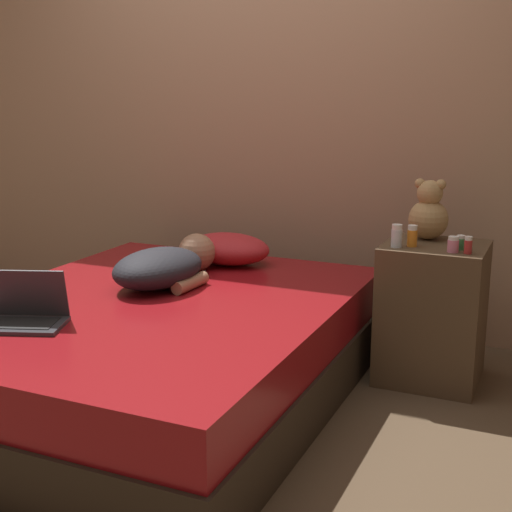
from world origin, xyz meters
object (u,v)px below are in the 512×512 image
Objects in this scene: person_lying at (166,265)px; teddy_bear at (429,213)px; bottle_green at (461,243)px; bottle_orange at (412,236)px; pillow at (228,249)px; bottle_pink at (453,245)px; laptop at (21,313)px; bottle_red at (468,245)px; bottle_clear at (397,236)px.

teddy_bear is (1.09, 0.52, 0.24)m from person_lying.
bottle_green is 0.21m from bottle_orange.
pillow is 6.57× the size of bottle_pink.
bottle_red is at bearing 13.89° from laptop.
pillow is 1.15× the size of laptop.
bottle_pink is at bearing -8.13° from pillow.
bottle_clear reaches higher than pillow.
pillow is 1.23m from laptop.
bottle_pink reaches higher than laptop.
laptop is at bearing -139.54° from bottle_clear.
bottle_pink is (-0.02, -0.06, 0.00)m from bottle_green.
teddy_bear is 0.26m from bottle_green.
person_lying is at bearing -166.88° from bottle_pink.
teddy_bear is at bearing 68.40° from bottle_clear.
bottle_pink is at bearing -12.49° from bottle_orange.
bottle_clear is at bearing -111.60° from teddy_bear.
laptop is (-0.30, -1.19, -0.03)m from pillow.
bottle_orange reaches higher than bottle_green.
bottle_pink is at bearing 0.23° from bottle_clear.
laptop is at bearing -103.96° from pillow.
laptop is 1.79m from bottle_pink.
laptop is at bearing -145.80° from bottle_red.
laptop is at bearing -144.60° from bottle_pink.
bottle_orange is (1.06, 0.33, 0.17)m from person_lying.
bottle_green reaches higher than pillow.
bottle_red is at bearing -2.53° from bottle_pink.
bottle_green is at bearing 19.32° from person_lying.
person_lying is 1.06m from bottle_clear.
teddy_bear is at bearing 3.68° from pillow.
teddy_bear reaches higher than bottle_pink.
bottle_orange reaches higher than bottle_red.
person_lying is 1.13m from bottle_orange.
bottle_orange is 1.39× the size of bottle_pink.
bottle_green reaches higher than person_lying.
bottle_pink is 0.92× the size of bottle_red.
teddy_bear is 4.09× the size of bottle_pink.
teddy_bear is (1.30, 1.26, 0.28)m from laptop.
teddy_bear is 0.21m from bottle_orange.
pillow is at bearing 81.93° from person_lying.
bottle_orange is at bearing 21.03° from person_lying.
teddy_bear is 2.93× the size of bottle_orange.
teddy_bear is 2.76× the size of bottle_clear.
person_lying is 2.44× the size of teddy_bear.
bottle_orange is at bearing -99.57° from teddy_bear.
laptop is 1.83m from teddy_bear.
bottle_red is at bearing -47.31° from teddy_bear.
bottle_green is 0.63× the size of bottle_clear.
pillow is at bearing 55.73° from laptop.
bottle_red is at bearing -7.84° from pillow.
teddy_bear is 3.76× the size of bottle_red.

